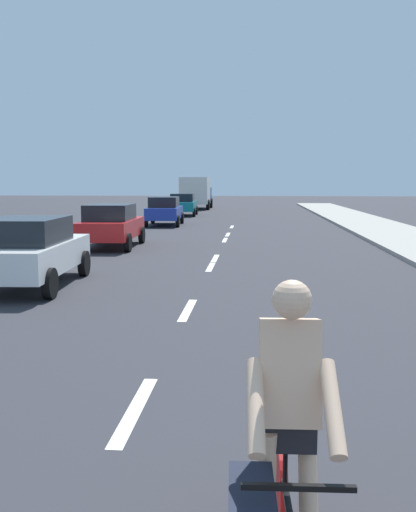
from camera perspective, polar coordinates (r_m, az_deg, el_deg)
name	(u,v)px	position (r m, az deg, el deg)	size (l,w,h in m)	color
ground_plane	(219,251)	(19.34, 1.17, 0.55)	(160.00, 160.00, 0.00)	#2D2D33
lane_stripe_2	(135,409)	(6.07, -7.47, -15.27)	(0.16, 1.80, 0.01)	white
lane_stripe_3	(188,310)	(10.38, -2.08, -5.53)	(0.16, 1.80, 0.01)	white
lane_stripe_4	(211,267)	(15.64, 0.29, -1.09)	(0.16, 1.80, 0.01)	white
lane_stripe_5	(215,258)	(17.32, 0.73, -0.25)	(0.16, 1.80, 0.01)	white
lane_stripe_6	(225,240)	(22.90, 1.74, 1.65)	(0.16, 1.80, 0.01)	white
lane_stripe_7	(228,234)	(25.33, 2.04, 2.21)	(0.16, 1.80, 0.01)	white
lane_stripe_8	(232,227)	(29.75, 2.46, 3.00)	(0.16, 1.80, 0.01)	white
cyclist	(281,456)	(3.34, 7.49, -19.59)	(0.64, 1.71, 1.82)	black
parked_car_white	(29,250)	(13.20, -17.85, 0.60)	(2.13, 4.25, 1.57)	white
parked_car_red	(111,224)	(20.57, -9.88, 3.21)	(2.03, 4.17, 1.57)	red
parked_car_blue	(164,210)	(30.89, -4.48, 4.70)	(2.03, 4.12, 1.57)	#1E389E
parked_car_teal	(183,204)	(39.88, -2.59, 5.35)	(2.11, 4.29, 1.57)	#14727A
delivery_truck	(196,192)	(50.09, -1.24, 6.56)	(2.75, 6.27, 2.80)	#23478C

